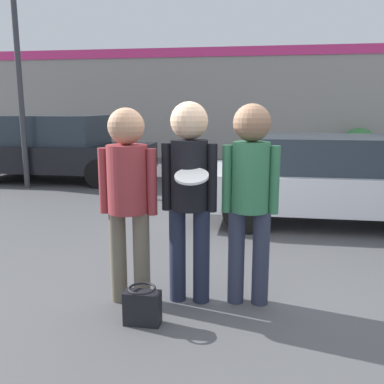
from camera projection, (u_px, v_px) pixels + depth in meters
ground_plane at (212, 297)px, 4.02m from camera, size 56.00×56.00×0.00m
storefront_building at (250, 103)px, 14.24m from camera, size 24.00×0.22×3.69m
person_left at (128, 189)px, 3.75m from camera, size 0.53×0.36×1.76m
person_middle_with_frisbee at (189, 185)px, 3.75m from camera, size 0.49×0.55×1.81m
person_right at (250, 187)px, 3.71m from camera, size 0.49×0.32×1.79m
parked_car_near at (334, 179)px, 6.55m from camera, size 4.30×1.83×1.33m
parked_car_far at (57, 149)px, 10.34m from camera, size 4.49×1.95×1.56m
street_lamp at (25, 31)px, 8.82m from camera, size 1.19×0.35×5.34m
shrub at (358, 146)px, 13.24m from camera, size 1.13×1.13×1.13m
handbag at (142, 306)px, 3.50m from camera, size 0.30×0.23×0.32m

